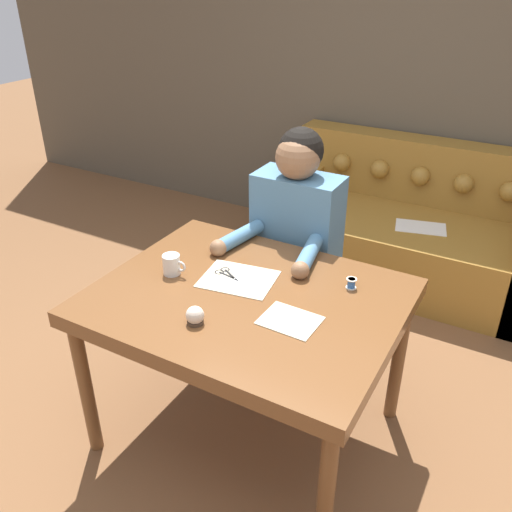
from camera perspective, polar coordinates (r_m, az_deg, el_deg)
name	(u,v)px	position (r m, az deg, el deg)	size (l,w,h in m)	color
ground_plane	(270,436)	(2.69, 1.47, -18.44)	(16.00, 16.00, 0.00)	brown
wall_back	(431,71)	(4.05, 17.96, 17.99)	(8.00, 0.06, 2.60)	brown
dining_table	(247,310)	(2.26, -0.93, -5.70)	(1.23, 0.98, 0.76)	brown
couch	(407,231)	(3.91, 15.58, 2.50)	(1.83, 0.91, 0.88)	olive
person	(295,248)	(2.79, 4.14, 0.86)	(0.50, 0.59, 1.29)	#33281E
pattern_paper_main	(238,279)	(2.33, -1.87, -2.43)	(0.34, 0.29, 0.00)	beige
pattern_paper_offcut	(290,320)	(2.08, 3.60, -6.79)	(0.22, 0.18, 0.00)	beige
scissors	(230,276)	(2.35, -2.73, -2.15)	(0.25, 0.14, 0.01)	silver
mug	(172,265)	(2.37, -8.84, -0.90)	(0.11, 0.08, 0.09)	silver
thread_spool	(351,283)	(2.29, 10.00, -2.86)	(0.04, 0.04, 0.05)	#3366B2
pin_cushion	(195,316)	(2.06, -6.44, -6.28)	(0.07, 0.07, 0.07)	#4C3828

